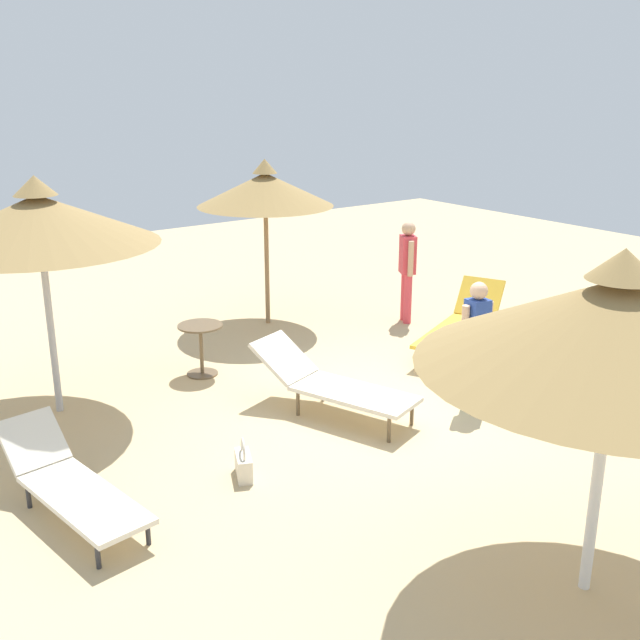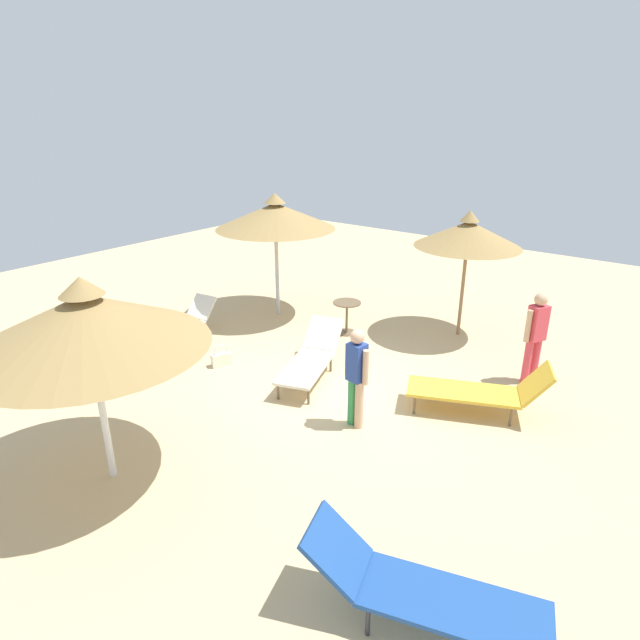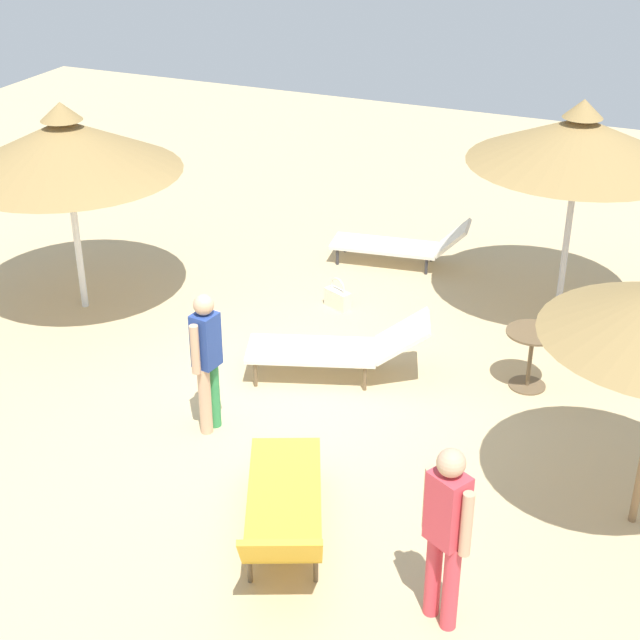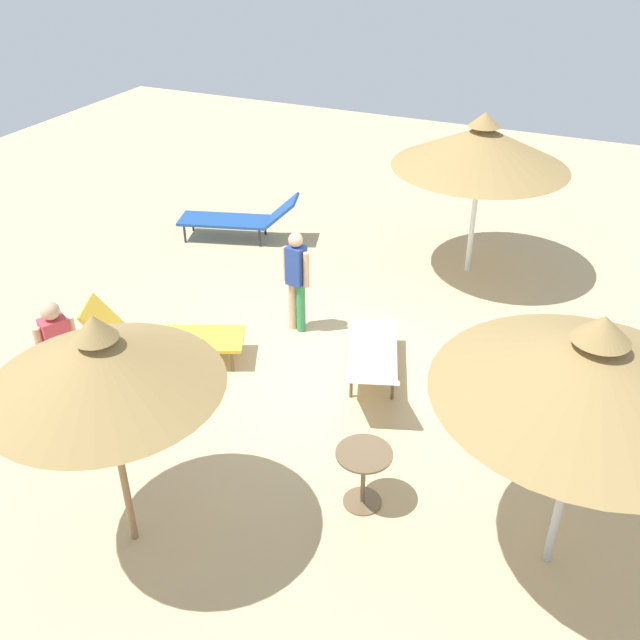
{
  "view_description": "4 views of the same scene",
  "coord_description": "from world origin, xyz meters",
  "px_view_note": "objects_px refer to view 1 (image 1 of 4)",
  "views": [
    {
      "loc": [
        -6.3,
        5.6,
        3.78
      ],
      "look_at": [
        0.58,
        0.54,
        1.05
      ],
      "focal_mm": 42.45,
      "sensor_mm": 36.0,
      "label": 1
    },
    {
      "loc": [
        -6.33,
        -4.56,
        4.4
      ],
      "look_at": [
        0.07,
        0.32,
        1.21
      ],
      "focal_mm": 29.45,
      "sensor_mm": 36.0,
      "label": 2
    },
    {
      "loc": [
        3.71,
        -8.09,
        5.7
      ],
      "look_at": [
        0.02,
        0.56,
        0.72
      ],
      "focal_mm": 53.85,
      "sensor_mm": 36.0,
      "label": 3
    },
    {
      "loc": [
        7.43,
        3.09,
        5.65
      ],
      "look_at": [
        0.65,
        0.07,
        1.09
      ],
      "focal_mm": 39.96,
      "sensor_mm": 36.0,
      "label": 4
    }
  ],
  "objects_px": {
    "lounge_chair_back": "(70,483)",
    "lounge_chair_near_left": "(462,324)",
    "handbag": "(244,464)",
    "parasol_umbrella_far_right": "(38,220)",
    "person_standing_edge": "(476,338)",
    "side_table_round": "(201,341)",
    "parasol_umbrella_far_left": "(265,189)",
    "parasol_umbrella_front": "(617,324)",
    "lounge_chair_center": "(331,383)",
    "person_standing_far_left": "(407,265)"
  },
  "relations": [
    {
      "from": "lounge_chair_back",
      "to": "lounge_chair_center",
      "type": "height_order",
      "value": "lounge_chair_center"
    },
    {
      "from": "lounge_chair_center",
      "to": "handbag",
      "type": "height_order",
      "value": "lounge_chair_center"
    },
    {
      "from": "parasol_umbrella_far_left",
      "to": "person_standing_edge",
      "type": "bearing_deg",
      "value": -177.21
    },
    {
      "from": "side_table_round",
      "to": "parasol_umbrella_far_right",
      "type": "bearing_deg",
      "value": 90.84
    },
    {
      "from": "lounge_chair_center",
      "to": "person_standing_edge",
      "type": "distance_m",
      "value": 1.78
    },
    {
      "from": "handbag",
      "to": "lounge_chair_center",
      "type": "bearing_deg",
      "value": -67.05
    },
    {
      "from": "parasol_umbrella_far_right",
      "to": "lounge_chair_back",
      "type": "distance_m",
      "value": 3.13
    },
    {
      "from": "parasol_umbrella_front",
      "to": "side_table_round",
      "type": "height_order",
      "value": "parasol_umbrella_front"
    },
    {
      "from": "parasol_umbrella_far_left",
      "to": "person_standing_far_left",
      "type": "height_order",
      "value": "parasol_umbrella_far_left"
    },
    {
      "from": "parasol_umbrella_far_right",
      "to": "lounge_chair_back",
      "type": "bearing_deg",
      "value": 164.56
    },
    {
      "from": "parasol_umbrella_front",
      "to": "side_table_round",
      "type": "distance_m",
      "value": 6.0
    },
    {
      "from": "person_standing_edge",
      "to": "person_standing_far_left",
      "type": "distance_m",
      "value": 3.41
    },
    {
      "from": "lounge_chair_back",
      "to": "lounge_chair_near_left",
      "type": "bearing_deg",
      "value": -80.85
    },
    {
      "from": "parasol_umbrella_far_right",
      "to": "lounge_chair_back",
      "type": "height_order",
      "value": "parasol_umbrella_far_right"
    },
    {
      "from": "parasol_umbrella_far_right",
      "to": "handbag",
      "type": "bearing_deg",
      "value": -160.25
    },
    {
      "from": "person_standing_far_left",
      "to": "side_table_round",
      "type": "distance_m",
      "value": 3.82
    },
    {
      "from": "parasol_umbrella_far_left",
      "to": "parasol_umbrella_far_right",
      "type": "height_order",
      "value": "parasol_umbrella_far_right"
    },
    {
      "from": "side_table_round",
      "to": "person_standing_edge",
      "type": "bearing_deg",
      "value": -143.25
    },
    {
      "from": "lounge_chair_center",
      "to": "handbag",
      "type": "distance_m",
      "value": 1.76
    },
    {
      "from": "parasol_umbrella_far_left",
      "to": "parasol_umbrella_front",
      "type": "relative_size",
      "value": 0.94
    },
    {
      "from": "person_standing_far_left",
      "to": "side_table_round",
      "type": "bearing_deg",
      "value": 91.82
    },
    {
      "from": "lounge_chair_center",
      "to": "person_standing_far_left",
      "type": "distance_m",
      "value": 3.84
    },
    {
      "from": "parasol_umbrella_far_right",
      "to": "lounge_chair_center",
      "type": "height_order",
      "value": "parasol_umbrella_far_right"
    },
    {
      "from": "lounge_chair_near_left",
      "to": "handbag",
      "type": "distance_m",
      "value": 4.65
    },
    {
      "from": "person_standing_edge",
      "to": "person_standing_far_left",
      "type": "relative_size",
      "value": 0.95
    },
    {
      "from": "parasol_umbrella_far_right",
      "to": "lounge_chair_near_left",
      "type": "bearing_deg",
      "value": -104.1
    },
    {
      "from": "person_standing_far_left",
      "to": "handbag",
      "type": "height_order",
      "value": "person_standing_far_left"
    },
    {
      "from": "parasol_umbrella_far_left",
      "to": "handbag",
      "type": "relative_size",
      "value": 6.24
    },
    {
      "from": "lounge_chair_back",
      "to": "lounge_chair_near_left",
      "type": "xyz_separation_m",
      "value": [
        0.98,
        -6.05,
        0.09
      ]
    },
    {
      "from": "lounge_chair_near_left",
      "to": "handbag",
      "type": "relative_size",
      "value": 5.2
    },
    {
      "from": "parasol_umbrella_far_left",
      "to": "side_table_round",
      "type": "bearing_deg",
      "value": 125.67
    },
    {
      "from": "parasol_umbrella_front",
      "to": "lounge_chair_center",
      "type": "relative_size",
      "value": 1.31
    },
    {
      "from": "lounge_chair_center",
      "to": "handbag",
      "type": "relative_size",
      "value": 5.08
    },
    {
      "from": "parasol_umbrella_far_left",
      "to": "handbag",
      "type": "xyz_separation_m",
      "value": [
        -4.08,
        2.89,
        -2.02
      ]
    },
    {
      "from": "parasol_umbrella_far_right",
      "to": "lounge_chair_back",
      "type": "relative_size",
      "value": 1.4
    },
    {
      "from": "lounge_chair_near_left",
      "to": "person_standing_far_left",
      "type": "relative_size",
      "value": 1.33
    },
    {
      "from": "lounge_chair_center",
      "to": "lounge_chair_back",
      "type": "bearing_deg",
      "value": 96.12
    },
    {
      "from": "lounge_chair_center",
      "to": "handbag",
      "type": "bearing_deg",
      "value": 112.95
    },
    {
      "from": "parasol_umbrella_front",
      "to": "lounge_chair_back",
      "type": "bearing_deg",
      "value": 40.19
    },
    {
      "from": "parasol_umbrella_far_right",
      "to": "person_standing_edge",
      "type": "xyz_separation_m",
      "value": [
        -2.83,
        -4.06,
        -1.43
      ]
    },
    {
      "from": "person_standing_edge",
      "to": "handbag",
      "type": "xyz_separation_m",
      "value": [
        0.16,
        3.1,
        -0.73
      ]
    },
    {
      "from": "parasol_umbrella_far_right",
      "to": "person_standing_edge",
      "type": "distance_m",
      "value": 5.15
    },
    {
      "from": "parasol_umbrella_far_left",
      "to": "handbag",
      "type": "bearing_deg",
      "value": 144.67
    },
    {
      "from": "handbag",
      "to": "side_table_round",
      "type": "xyz_separation_m",
      "value": [
        2.7,
        -0.96,
        0.34
      ]
    },
    {
      "from": "person_standing_edge",
      "to": "person_standing_far_left",
      "type": "bearing_deg",
      "value": -28.97
    },
    {
      "from": "lounge_chair_near_left",
      "to": "parasol_umbrella_far_right",
      "type": "bearing_deg",
      "value": 75.9
    },
    {
      "from": "parasol_umbrella_far_left",
      "to": "parasol_umbrella_front",
      "type": "bearing_deg",
      "value": 167.09
    },
    {
      "from": "lounge_chair_near_left",
      "to": "person_standing_far_left",
      "type": "xyz_separation_m",
      "value": [
        1.51,
        -0.3,
        0.53
      ]
    },
    {
      "from": "parasol_umbrella_far_left",
      "to": "person_standing_far_left",
      "type": "bearing_deg",
      "value": -124.25
    },
    {
      "from": "parasol_umbrella_far_left",
      "to": "lounge_chair_center",
      "type": "relative_size",
      "value": 1.23
    }
  ]
}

